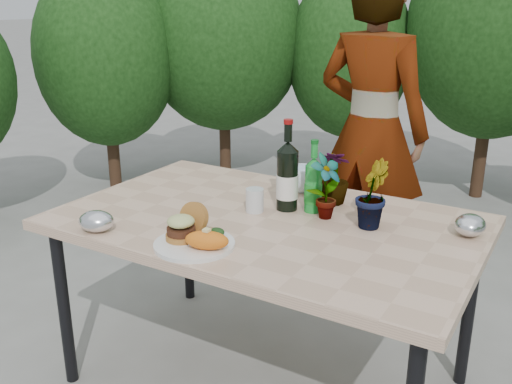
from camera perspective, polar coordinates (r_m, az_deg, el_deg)
The scene contains 18 objects.
ground at distance 2.59m, azimuth 0.95°, elevation -18.28°, with size 80.00×80.00×0.00m, color slate.
patio_table at distance 2.24m, azimuth 1.05°, elevation -3.98°, with size 1.60×1.00×0.75m.
shrub_hedge at distance 3.54m, azimuth 15.45°, elevation 11.37°, with size 6.84×5.09×2.20m.
dinner_plate at distance 1.98m, azimuth -6.18°, elevation -5.24°, with size 0.28×0.28×0.01m, color white.
burger_stack at distance 2.00m, azimuth -7.18°, elevation -3.32°, with size 0.11×0.16×0.11m.
sweet_potato at distance 1.91m, azimuth -4.94°, elevation -4.83°, with size 0.15×0.08×0.06m, color orange.
grilled_veg at distance 2.03m, azimuth -4.24°, elevation -3.92°, with size 0.08×0.05×0.03m.
wine_bottle at distance 2.27m, azimuth 3.15°, elevation 1.50°, with size 0.09×0.09×0.37m.
sparkling_water at distance 2.26m, azimuth 5.75°, elevation 0.63°, with size 0.07×0.07×0.29m.
plastic_cup at distance 2.27m, azimuth -0.13°, elevation -0.83°, with size 0.07×0.07×0.10m, color silver.
seedling_left at distance 2.19m, azimuth 6.99°, elevation 0.51°, with size 0.13×0.09×0.26m, color #1E521C.
seedling_mid at distance 2.14m, azimuth 11.45°, elevation -0.20°, with size 0.14×0.11×0.25m, color #2F6021.
seedling_right at distance 2.37m, azimuth 7.80°, elevation 1.49°, with size 0.13×0.13×0.22m, color #2D5B1F.
blue_bowl at distance 2.51m, azimuth 4.72°, elevation 1.28°, with size 0.14×0.14×0.11m, color white.
foil_packet_left at distance 2.16m, azimuth -15.66°, elevation -2.82°, with size 0.13×0.11×0.08m, color silver.
foil_packet_right at distance 2.18m, azimuth 20.62°, elevation -3.11°, with size 0.13×0.11×0.08m, color silver.
person at distance 3.19m, azimuth 11.47°, elevation 5.98°, with size 0.64×0.42×1.75m, color #A07250.
terracotta_pot at distance 4.55m, azimuth -2.46°, elevation -0.35°, with size 0.17×0.17×0.14m.
Camera 1 is at (1.02, -1.80, 1.56)m, focal length 40.00 mm.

